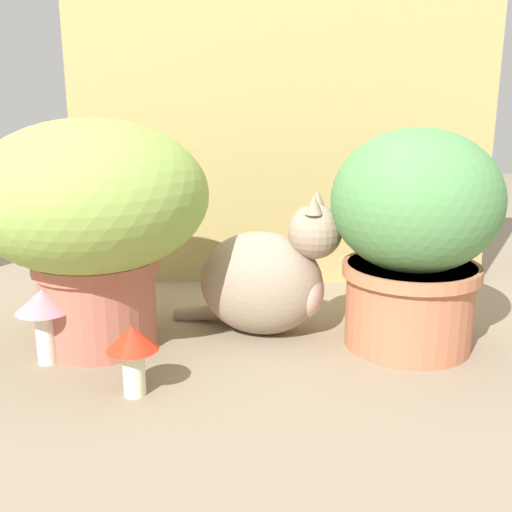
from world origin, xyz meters
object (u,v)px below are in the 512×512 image
object	(u,v)px
cat	(269,278)
mushroom_ornament_pink	(44,309)
grass_planter	(92,212)
mushroom_ornament_red	(133,347)
leafy_planter	(414,231)

from	to	relation	value
cat	mushroom_ornament_pink	xyz separation A→B (m)	(-0.42, -0.16, -0.02)
grass_planter	mushroom_ornament_pink	distance (m)	0.20
mushroom_ornament_red	grass_planter	bearing A→B (deg)	118.57
leafy_planter	cat	bearing A→B (deg)	168.44
grass_planter	leafy_planter	bearing A→B (deg)	0.85
grass_planter	cat	xyz separation A→B (m)	(0.34, 0.07, -0.15)
leafy_planter	mushroom_ornament_pink	world-z (taller)	leafy_planter
leafy_planter	mushroom_ornament_pink	size ratio (longest dim) A/B	2.98
mushroom_ornament_red	cat	bearing A→B (deg)	51.22
leafy_planter	mushroom_ornament_red	xyz separation A→B (m)	(-0.50, -0.22, -0.15)
grass_planter	cat	world-z (taller)	grass_planter
cat	mushroom_ornament_pink	size ratio (longest dim) A/B	2.56
grass_planter	cat	size ratio (longest dim) A/B	1.21
mushroom_ornament_pink	mushroom_ornament_red	size ratio (longest dim) A/B	1.18
grass_planter	mushroom_ornament_red	size ratio (longest dim) A/B	3.67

